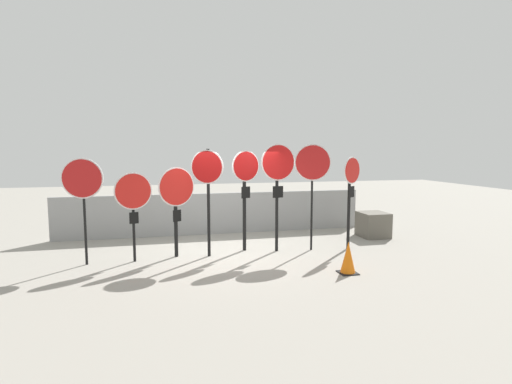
{
  "coord_description": "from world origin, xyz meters",
  "views": [
    {
      "loc": [
        -1.57,
        -9.56,
        2.55
      ],
      "look_at": [
        0.71,
        0.0,
        1.5
      ],
      "focal_mm": 28.0,
      "sensor_mm": 36.0,
      "label": 1
    }
  ],
  "objects_px": {
    "stop_sign_3": "(208,179)",
    "stop_sign_5": "(278,175)",
    "storage_crate": "(373,225)",
    "stop_sign_2": "(176,195)",
    "stop_sign_4": "(245,182)",
    "traffic_cone_0": "(348,258)",
    "stop_sign_6": "(313,169)",
    "stop_sign_7": "(351,185)",
    "stop_sign_1": "(133,197)",
    "stop_sign_0": "(83,184)"
  },
  "relations": [
    {
      "from": "stop_sign_2",
      "to": "stop_sign_7",
      "type": "height_order",
      "value": "stop_sign_7"
    },
    {
      "from": "stop_sign_3",
      "to": "stop_sign_7",
      "type": "distance_m",
      "value": 3.62
    },
    {
      "from": "stop_sign_1",
      "to": "stop_sign_2",
      "type": "bearing_deg",
      "value": -3.37
    },
    {
      "from": "stop_sign_6",
      "to": "storage_crate",
      "type": "xyz_separation_m",
      "value": [
        2.34,
        1.07,
        -1.71
      ]
    },
    {
      "from": "stop_sign_1",
      "to": "stop_sign_3",
      "type": "bearing_deg",
      "value": -13.3
    },
    {
      "from": "stop_sign_0",
      "to": "stop_sign_6",
      "type": "bearing_deg",
      "value": 7.01
    },
    {
      "from": "stop_sign_1",
      "to": "storage_crate",
      "type": "bearing_deg",
      "value": -6.0
    },
    {
      "from": "stop_sign_4",
      "to": "traffic_cone_0",
      "type": "xyz_separation_m",
      "value": [
        1.68,
        -2.31,
        -1.43
      ]
    },
    {
      "from": "stop_sign_2",
      "to": "storage_crate",
      "type": "height_order",
      "value": "stop_sign_2"
    },
    {
      "from": "stop_sign_7",
      "to": "traffic_cone_0",
      "type": "relative_size",
      "value": 3.55
    },
    {
      "from": "stop_sign_2",
      "to": "stop_sign_0",
      "type": "bearing_deg",
      "value": 160.19
    },
    {
      "from": "traffic_cone_0",
      "to": "stop_sign_5",
      "type": "bearing_deg",
      "value": 114.19
    },
    {
      "from": "stop_sign_1",
      "to": "stop_sign_7",
      "type": "distance_m",
      "value": 5.3
    },
    {
      "from": "stop_sign_3",
      "to": "stop_sign_2",
      "type": "bearing_deg",
      "value": -162.73
    },
    {
      "from": "stop_sign_1",
      "to": "stop_sign_6",
      "type": "distance_m",
      "value": 4.34
    },
    {
      "from": "stop_sign_4",
      "to": "storage_crate",
      "type": "xyz_separation_m",
      "value": [
        3.98,
        0.72,
        -1.39
      ]
    },
    {
      "from": "stop_sign_0",
      "to": "stop_sign_3",
      "type": "relative_size",
      "value": 0.92
    },
    {
      "from": "stop_sign_7",
      "to": "stop_sign_2",
      "type": "bearing_deg",
      "value": 145.72
    },
    {
      "from": "stop_sign_2",
      "to": "traffic_cone_0",
      "type": "distance_m",
      "value": 4.14
    },
    {
      "from": "stop_sign_1",
      "to": "stop_sign_7",
      "type": "height_order",
      "value": "stop_sign_7"
    },
    {
      "from": "stop_sign_4",
      "to": "stop_sign_1",
      "type": "bearing_deg",
      "value": 168.92
    },
    {
      "from": "stop_sign_0",
      "to": "storage_crate",
      "type": "relative_size",
      "value": 2.89
    },
    {
      "from": "stop_sign_2",
      "to": "stop_sign_4",
      "type": "distance_m",
      "value": 1.73
    },
    {
      "from": "stop_sign_1",
      "to": "stop_sign_4",
      "type": "bearing_deg",
      "value": -6.77
    },
    {
      "from": "stop_sign_0",
      "to": "stop_sign_7",
      "type": "relative_size",
      "value": 1.0
    },
    {
      "from": "stop_sign_3",
      "to": "stop_sign_5",
      "type": "distance_m",
      "value": 1.75
    },
    {
      "from": "stop_sign_3",
      "to": "traffic_cone_0",
      "type": "xyz_separation_m",
      "value": [
        2.66,
        -1.96,
        -1.54
      ]
    },
    {
      "from": "stop_sign_2",
      "to": "storage_crate",
      "type": "relative_size",
      "value": 2.61
    },
    {
      "from": "traffic_cone_0",
      "to": "stop_sign_2",
      "type": "bearing_deg",
      "value": 148.17
    },
    {
      "from": "stop_sign_3",
      "to": "stop_sign_5",
      "type": "xyz_separation_m",
      "value": [
        1.74,
        0.08,
        0.07
      ]
    },
    {
      "from": "stop_sign_6",
      "to": "storage_crate",
      "type": "height_order",
      "value": "stop_sign_6"
    },
    {
      "from": "storage_crate",
      "to": "stop_sign_3",
      "type": "bearing_deg",
      "value": -167.88
    },
    {
      "from": "stop_sign_3",
      "to": "storage_crate",
      "type": "distance_m",
      "value": 5.29
    },
    {
      "from": "stop_sign_5",
      "to": "traffic_cone_0",
      "type": "xyz_separation_m",
      "value": [
        0.92,
        -2.04,
        -1.61
      ]
    },
    {
      "from": "stop_sign_5",
      "to": "stop_sign_1",
      "type": "bearing_deg",
      "value": 173.67
    },
    {
      "from": "traffic_cone_0",
      "to": "storage_crate",
      "type": "height_order",
      "value": "storage_crate"
    },
    {
      "from": "stop_sign_5",
      "to": "storage_crate",
      "type": "height_order",
      "value": "stop_sign_5"
    },
    {
      "from": "stop_sign_4",
      "to": "storage_crate",
      "type": "height_order",
      "value": "stop_sign_4"
    },
    {
      "from": "stop_sign_0",
      "to": "stop_sign_5",
      "type": "height_order",
      "value": "stop_sign_5"
    },
    {
      "from": "stop_sign_4",
      "to": "stop_sign_6",
      "type": "xyz_separation_m",
      "value": [
        1.64,
        -0.35,
        0.32
      ]
    },
    {
      "from": "stop_sign_3",
      "to": "storage_crate",
      "type": "relative_size",
      "value": 3.13
    },
    {
      "from": "stop_sign_7",
      "to": "storage_crate",
      "type": "relative_size",
      "value": 2.89
    },
    {
      "from": "stop_sign_0",
      "to": "stop_sign_1",
      "type": "distance_m",
      "value": 1.09
    },
    {
      "from": "stop_sign_4",
      "to": "traffic_cone_0",
      "type": "relative_size",
      "value": 3.79
    },
    {
      "from": "stop_sign_4",
      "to": "stop_sign_6",
      "type": "height_order",
      "value": "stop_sign_6"
    },
    {
      "from": "stop_sign_4",
      "to": "stop_sign_5",
      "type": "relative_size",
      "value": 0.94
    },
    {
      "from": "traffic_cone_0",
      "to": "stop_sign_6",
      "type": "bearing_deg",
      "value": 91.21
    },
    {
      "from": "stop_sign_3",
      "to": "stop_sign_4",
      "type": "relative_size",
      "value": 1.02
    },
    {
      "from": "stop_sign_2",
      "to": "stop_sign_3",
      "type": "bearing_deg",
      "value": -36.99
    },
    {
      "from": "stop_sign_1",
      "to": "stop_sign_3",
      "type": "relative_size",
      "value": 0.8
    }
  ]
}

